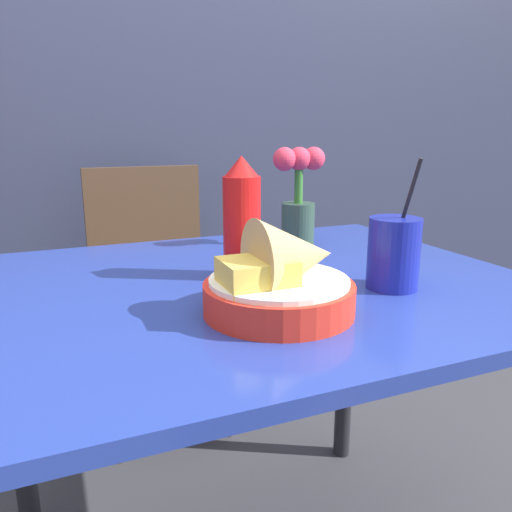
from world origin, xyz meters
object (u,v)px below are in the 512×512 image
ketchup_bottle (242,219)px  flower_vase (298,197)px  chair_far_window (152,273)px  food_basket (284,279)px  drink_cup (393,255)px

ketchup_bottle → flower_vase: size_ratio=0.97×
chair_far_window → flower_vase: size_ratio=3.74×
food_basket → chair_far_window: bearing=90.4°
chair_far_window → ketchup_bottle: (0.02, -0.83, 0.32)m
ketchup_bottle → drink_cup: (0.22, -0.17, -0.05)m
flower_vase → chair_far_window: bearing=110.8°
drink_cup → flower_vase: size_ratio=0.98×
chair_far_window → ketchup_bottle: 0.89m
ketchup_bottle → drink_cup: drink_cup is taller
food_basket → ketchup_bottle: 0.21m
food_basket → drink_cup: (0.23, 0.04, 0.01)m
chair_far_window → flower_vase: 0.75m
ketchup_bottle → flower_vase: 0.30m
chair_far_window → ketchup_bottle: size_ratio=3.85×
flower_vase → drink_cup: bearing=-90.4°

